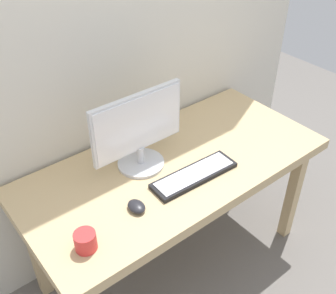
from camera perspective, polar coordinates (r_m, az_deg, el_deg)
name	(u,v)px	position (r m, az deg, el deg)	size (l,w,h in m)	color
ground_plane	(173,259)	(2.61, 0.74, -15.31)	(6.00, 6.00, 0.00)	slate
desk	(174,175)	(2.12, 0.88, -3.92)	(1.58, 0.75, 0.76)	tan
monitor	(138,131)	(1.95, -4.15, 2.29)	(0.50, 0.23, 0.39)	silver
keyboard_primary	(194,175)	(1.98, 3.67, -3.91)	(0.45, 0.15, 0.02)	black
mouse	(136,206)	(1.82, -4.42, -8.26)	(0.07, 0.09, 0.04)	#232328
coffee_mug	(85,241)	(1.68, -11.44, -12.73)	(0.09, 0.09, 0.08)	red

